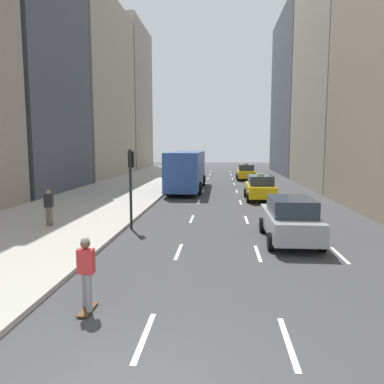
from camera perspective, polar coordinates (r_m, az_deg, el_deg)
The scene contains 11 objects.
sidewalk_left at distance 33.15m, azimuth -10.05°, elevation 0.58°, with size 8.00×66.00×0.15m, color #ADAAA3.
lane_markings at distance 28.17m, azimuth 7.09°, elevation -0.64°, with size 5.72×56.00×0.01m.
building_row_left at distance 40.76m, azimuth -18.40°, elevation 16.22°, with size 6.00×61.52×22.52m.
building_row_right at distance 32.31m, azimuth 25.71°, elevation 22.62°, with size 6.00×57.75×32.45m.
taxi_lead at distance 26.33m, azimuth 10.34°, elevation 0.68°, with size 2.02×4.40×1.87m.
taxi_second at distance 41.51m, azimuth 8.20°, elevation 3.03°, with size 2.02×4.40×1.87m.
sedan_black_near at distance 15.19m, azimuth 14.70°, elevation -4.02°, with size 2.02×4.61×1.77m.
city_bus at distance 31.94m, azimuth -0.76°, elevation 3.53°, with size 2.80×11.61×3.25m.
skateboarder at distance 8.93m, azimuth -15.82°, elevation -11.45°, with size 0.36×0.80×1.75m.
pedestrian_far_walking at distance 18.04m, azimuth -20.98°, elevation -1.98°, with size 0.36×0.22×1.65m.
traffic_light_pole at distance 17.00m, azimuth -9.30°, elevation 2.43°, with size 0.24×0.42×3.60m.
Camera 1 is at (1.28, -4.89, 3.76)m, focal length 35.00 mm.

